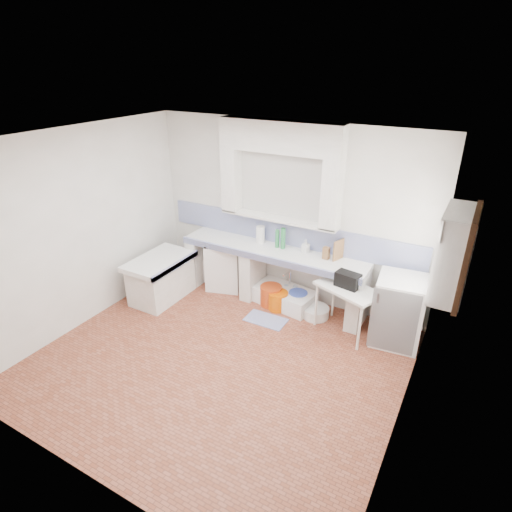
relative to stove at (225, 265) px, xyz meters
The scene contains 36 objects.
floor 2.03m from the stove, 59.83° to the right, with size 4.50×4.50×0.00m, color brown.
ceiling 3.12m from the stove, 59.83° to the right, with size 4.50×4.50×0.00m, color white.
wall_back 1.44m from the stove, 15.67° to the left, with size 4.50×4.50×0.00m, color white.
wall_front 3.98m from the stove, 74.96° to the right, with size 4.50×4.50×0.00m, color white.
wall_left 2.35m from the stove, 126.03° to the right, with size 4.50×4.50×0.00m, color white.
wall_right 3.81m from the stove, 27.89° to the right, with size 4.50×4.50×0.00m, color white.
alcove_mass 2.36m from the stove, ahead, with size 1.90×0.25×0.45m, color white.
window_frame 3.67m from the stove, ahead, with size 0.35×0.86×1.06m, color #381F11.
lace_valance 3.68m from the stove, ahead, with size 0.01×0.84×0.24m, color white.
counter_slab 1.01m from the stove, ahead, with size 3.00×0.60×0.08m, color white.
counter_lip 1.05m from the stove, 18.42° to the right, with size 3.00×0.04×0.10m, color navy.
counter_pier_left 0.50m from the stove, behind, with size 0.20×0.55×0.82m, color white.
counter_pier_mid 0.55m from the stove, ahead, with size 0.20×0.55×0.82m, color white.
counter_pier_right 2.30m from the stove, ahead, with size 0.20×0.55×0.82m, color white.
peninsula_top 1.11m from the stove, 130.52° to the right, with size 0.70×1.10×0.08m, color white.
peninsula_base 1.08m from the stove, 130.52° to the right, with size 0.60×1.00×0.62m, color white.
peninsula_lip 0.94m from the stove, 114.33° to the right, with size 0.04×1.10×0.10m, color navy.
backsplash 1.25m from the stove, 14.87° to the left, with size 4.27×0.03×0.40m, color navy.
stove is the anchor object (origin of this frame).
sink 1.16m from the stove, ahead, with size 0.98×0.53×0.23m, color white.
side_table 2.23m from the stove, ahead, with size 0.87×0.48×0.04m, color white.
fridge 2.90m from the stove, ahead, with size 0.63×0.63×0.97m, color white.
bucket_red 0.99m from the stove, ahead, with size 0.34×0.34×0.32m, color #B83B12.
bucket_orange 1.15m from the stove, 10.44° to the right, with size 0.31×0.31×0.29m, color #E35A00.
bucket_blue 1.39m from the stove, ahead, with size 0.29×0.29×0.28m, color blue.
basin_white 1.74m from the stove, ahead, with size 0.40×0.40×0.16m, color white.
water_bottle_a 1.14m from the stove, ahead, with size 0.07×0.07×0.27m, color silver.
water_bottle_b 1.28m from the stove, ahead, with size 0.08×0.08×0.29m, color silver.
black_bag 2.25m from the stove, ahead, with size 0.33×0.19×0.21m, color black.
green_bottle_a 1.13m from the stove, ahead, with size 0.06×0.06×0.29m, color #277B40.
green_bottle_b 1.22m from the stove, ahead, with size 0.07×0.07×0.33m, color #277B40.
knife_block 1.83m from the stove, ahead, with size 0.09×0.07×0.18m, color olive.
cutting_board 2.01m from the stove, ahead, with size 0.02×0.23×0.31m, color olive.
paper_towel 0.89m from the stove, 12.19° to the left, with size 0.14×0.14×0.27m, color white.
soap_bottle 1.52m from the stove, ahead, with size 0.09×0.10×0.21m, color white.
rug 1.31m from the stove, 28.31° to the right, with size 0.62×0.35×0.01m, color navy.
Camera 1 is at (2.58, -3.61, 3.59)m, focal length 29.66 mm.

